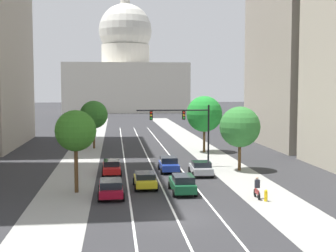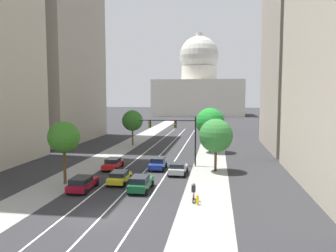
# 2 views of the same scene
# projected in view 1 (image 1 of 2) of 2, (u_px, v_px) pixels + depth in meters

# --- Properties ---
(ground_plane) EXTENTS (400.00, 400.00, 0.00)m
(ground_plane) POSITION_uv_depth(u_px,v_px,m) (142.00, 145.00, 71.01)
(ground_plane) COLOR #2B2B2D
(sidewalk_left) EXTENTS (4.56, 130.00, 0.01)m
(sidewalk_left) POSITION_uv_depth(u_px,v_px,m) (85.00, 150.00, 65.14)
(sidewalk_left) COLOR gray
(sidewalk_left) RESTS_ON ground
(sidewalk_right) EXTENTS (4.56, 130.00, 0.01)m
(sidewalk_right) POSITION_uv_depth(u_px,v_px,m) (201.00, 148.00, 66.97)
(sidewalk_right) COLOR gray
(sidewalk_right) RESTS_ON ground
(lane_stripe_left) EXTENTS (0.16, 90.00, 0.01)m
(lane_stripe_left) POSITION_uv_depth(u_px,v_px,m) (124.00, 160.00, 55.82)
(lane_stripe_left) COLOR white
(lane_stripe_left) RESTS_ON ground
(lane_stripe_center) EXTENTS (0.16, 90.00, 0.01)m
(lane_stripe_center) POSITION_uv_depth(u_px,v_px,m) (149.00, 160.00, 56.15)
(lane_stripe_center) COLOR white
(lane_stripe_center) RESTS_ON ground
(lane_stripe_right) EXTENTS (0.16, 90.00, 0.01)m
(lane_stripe_right) POSITION_uv_depth(u_px,v_px,m) (173.00, 160.00, 56.48)
(lane_stripe_right) COLOR white
(lane_stripe_right) RESTS_ON ground
(capitol_building) EXTENTS (42.24, 27.70, 39.35)m
(capitol_building) POSITION_uv_depth(u_px,v_px,m) (126.00, 72.00, 167.09)
(capitol_building) COLOR beige
(capitol_building) RESTS_ON ground
(car_green) EXTENTS (1.97, 4.61, 1.58)m
(car_green) POSITION_uv_depth(u_px,v_px,m) (182.00, 183.00, 38.66)
(car_green) COLOR #14512D
(car_green) RESTS_ON ground
(car_blue) EXTENTS (2.01, 4.03, 1.53)m
(car_blue) POSITION_uv_depth(u_px,v_px,m) (169.00, 164.00, 48.39)
(car_blue) COLOR #1E389E
(car_blue) RESTS_ON ground
(car_crimson) EXTENTS (2.12, 4.67, 1.46)m
(car_crimson) POSITION_uv_depth(u_px,v_px,m) (111.00, 188.00, 37.22)
(car_crimson) COLOR maroon
(car_crimson) RESTS_ON ground
(car_yellow) EXTENTS (2.03, 4.05, 1.35)m
(car_yellow) POSITION_uv_depth(u_px,v_px,m) (145.00, 180.00, 40.66)
(car_yellow) COLOR yellow
(car_yellow) RESTS_ON ground
(car_red) EXTENTS (1.99, 4.69, 1.43)m
(car_red) POSITION_uv_depth(u_px,v_px,m) (112.00, 167.00, 47.11)
(car_red) COLOR red
(car_red) RESTS_ON ground
(car_silver) EXTENTS (2.17, 4.06, 1.43)m
(car_silver) POSITION_uv_depth(u_px,v_px,m) (201.00, 168.00, 46.38)
(car_silver) COLOR #B2B5BA
(car_silver) RESTS_ON ground
(traffic_signal_mast) EXTENTS (7.96, 0.39, 6.78)m
(traffic_signal_mast) POSITION_uv_depth(u_px,v_px,m) (186.00, 123.00, 51.01)
(traffic_signal_mast) COLOR black
(traffic_signal_mast) RESTS_ON ground
(fire_hydrant) EXTENTS (0.26, 0.35, 0.91)m
(fire_hydrant) POSITION_uv_depth(u_px,v_px,m) (266.00, 195.00, 35.87)
(fire_hydrant) COLOR yellow
(fire_hydrant) RESTS_ON ground
(cyclist) EXTENTS (0.36, 1.70, 1.72)m
(cyclist) POSITION_uv_depth(u_px,v_px,m) (257.00, 188.00, 36.73)
(cyclist) COLOR black
(cyclist) RESTS_ON ground
(street_tree_far_right) EXTENTS (4.24, 4.24, 6.71)m
(street_tree_far_right) POSITION_uv_depth(u_px,v_px,m) (240.00, 127.00, 48.82)
(street_tree_far_right) COLOR #51381E
(street_tree_far_right) RESTS_ON ground
(street_tree_mid_left) EXTENTS (3.95, 3.95, 6.79)m
(street_tree_mid_left) POSITION_uv_depth(u_px,v_px,m) (94.00, 115.00, 66.52)
(street_tree_mid_left) COLOR #51381E
(street_tree_mid_left) RESTS_ON ground
(street_tree_near_left) EXTENTS (3.40, 3.40, 6.85)m
(street_tree_near_left) POSITION_uv_depth(u_px,v_px,m) (76.00, 131.00, 38.56)
(street_tree_near_left) COLOR #51381E
(street_tree_near_left) RESTS_ON ground
(street_tree_mid_right) EXTENTS (4.80, 4.80, 7.53)m
(street_tree_mid_right) POSITION_uv_depth(u_px,v_px,m) (204.00, 114.00, 62.66)
(street_tree_mid_right) COLOR #51381E
(street_tree_mid_right) RESTS_ON ground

